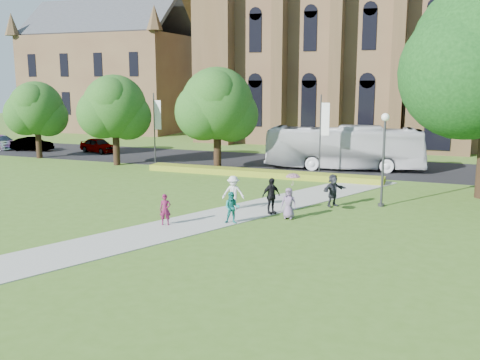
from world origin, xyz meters
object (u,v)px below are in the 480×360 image
at_px(streetlamp, 384,148).
at_px(car_0, 98,145).
at_px(pedestrian_0, 165,210).
at_px(car_2, 2,142).
at_px(car_1, 32,144).
at_px(tour_coach, 344,148).

distance_m(streetlamp, car_0, 31.70).
bearing_deg(pedestrian_0, streetlamp, 18.48).
bearing_deg(car_2, car_0, -65.38).
bearing_deg(car_1, streetlamp, -117.40).
xyz_separation_m(streetlamp, car_2, (-39.80, 12.41, -2.58)).
height_order(streetlamp, car_2, streetlamp).
height_order(tour_coach, car_2, tour_coach).
xyz_separation_m(car_1, pedestrian_0, (26.23, -20.17, 0.10)).
bearing_deg(pedestrian_0, tour_coach, 53.93).
height_order(car_0, car_1, car_0).
relative_size(car_1, pedestrian_0, 2.70).
bearing_deg(car_1, tour_coach, -98.73).
bearing_deg(car_0, pedestrian_0, -121.64).
xyz_separation_m(streetlamp, tour_coach, (-4.29, 12.08, -1.54)).
distance_m(streetlamp, car_2, 41.77).
distance_m(tour_coach, car_1, 31.38).
bearing_deg(car_1, car_0, -88.41).
relative_size(streetlamp, pedestrian_0, 3.43).
bearing_deg(car_0, tour_coach, -76.71).
relative_size(streetlamp, car_2, 1.10).
bearing_deg(car_1, pedestrian_0, -136.05).
bearing_deg(car_0, car_2, 111.91).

